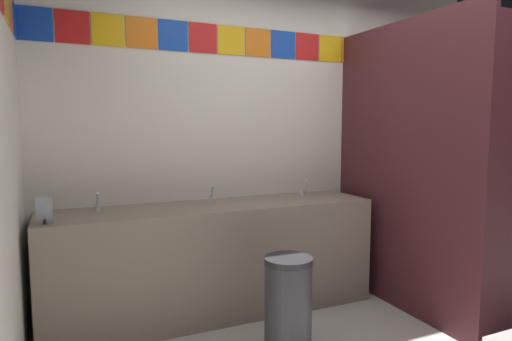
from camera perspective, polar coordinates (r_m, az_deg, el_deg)
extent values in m
cube|color=silver|center=(3.78, 3.19, 5.75)|extent=(3.95, 0.08, 2.81)
cube|color=#1947B7|center=(3.38, -26.98, 16.73)|extent=(0.22, 0.01, 0.22)
cube|color=red|center=(3.38, -22.87, 16.91)|extent=(0.22, 0.01, 0.22)
cube|color=yellow|center=(3.40, -18.78, 17.00)|extent=(0.22, 0.01, 0.22)
cube|color=orange|center=(3.43, -14.73, 17.02)|extent=(0.22, 0.01, 0.22)
cube|color=#1947B7|center=(3.47, -10.78, 16.95)|extent=(0.22, 0.01, 0.22)
cube|color=red|center=(3.54, -6.94, 16.82)|extent=(0.22, 0.01, 0.22)
cube|color=yellow|center=(3.61, -3.26, 16.62)|extent=(0.22, 0.01, 0.22)
cube|color=orange|center=(3.70, 0.25, 16.38)|extent=(0.22, 0.01, 0.22)
cube|color=#1947B7|center=(3.80, 3.58, 16.09)|extent=(0.22, 0.01, 0.22)
cube|color=red|center=(3.91, 6.72, 15.77)|extent=(0.22, 0.01, 0.22)
cube|color=yellow|center=(4.03, 9.67, 15.42)|extent=(0.22, 0.01, 0.22)
cube|color=orange|center=(4.16, 12.43, 15.06)|extent=(0.22, 0.01, 0.22)
cube|color=#1947B7|center=(4.30, 15.01, 14.70)|extent=(0.22, 0.01, 0.22)
cube|color=red|center=(4.45, 17.41, 14.33)|extent=(0.22, 0.01, 0.22)
cube|color=yellow|center=(4.60, 19.65, 13.96)|extent=(0.22, 0.01, 0.22)
cube|color=orange|center=(4.76, 21.74, 13.60)|extent=(0.22, 0.01, 0.22)
cube|color=#1947B7|center=(4.93, 23.68, 13.25)|extent=(0.22, 0.01, 0.22)
cube|color=orange|center=(3.05, -29.49, 17.87)|extent=(0.01, 0.22, 0.22)
cube|color=#1947B7|center=(3.28, -29.09, 16.99)|extent=(0.01, 0.22, 0.22)
cube|color=gray|center=(3.36, -5.34, -11.47)|extent=(2.44, 0.56, 0.83)
cube|color=gray|center=(3.52, -6.80, -4.44)|extent=(2.44, 0.03, 0.08)
cylinder|color=white|center=(3.08, -19.76, -6.49)|extent=(0.34, 0.34, 0.10)
cylinder|color=white|center=(3.24, -5.24, -5.57)|extent=(0.34, 0.34, 0.10)
cylinder|color=white|center=(3.58, 7.20, -4.50)|extent=(0.34, 0.34, 0.10)
cylinder|color=silver|center=(3.21, -20.00, -4.58)|extent=(0.04, 0.04, 0.05)
cylinder|color=silver|center=(3.15, -19.98, -3.49)|extent=(0.02, 0.06, 0.09)
cylinder|color=silver|center=(3.36, -6.02, -3.79)|extent=(0.04, 0.04, 0.05)
cylinder|color=silver|center=(3.30, -5.76, -2.73)|extent=(0.02, 0.06, 0.09)
cylinder|color=silver|center=(3.69, 6.09, -2.93)|extent=(0.04, 0.04, 0.05)
cylinder|color=silver|center=(3.63, 6.50, -1.94)|extent=(0.02, 0.06, 0.09)
cube|color=gray|center=(2.93, -25.94, -4.71)|extent=(0.09, 0.07, 0.16)
cylinder|color=black|center=(2.89, -25.91, -6.04)|extent=(0.02, 0.02, 0.03)
cube|color=#471E23|center=(3.50, 18.40, 0.37)|extent=(0.04, 1.51, 2.19)
cylinder|color=silver|center=(3.00, 28.22, 1.21)|extent=(0.02, 0.02, 0.10)
cylinder|color=white|center=(4.27, 20.27, -11.01)|extent=(0.38, 0.38, 0.40)
torus|color=white|center=(4.21, 20.38, -8.20)|extent=(0.39, 0.39, 0.05)
cube|color=white|center=(4.32, 18.50, -5.66)|extent=(0.34, 0.17, 0.34)
cylinder|color=#333338|center=(2.85, 4.22, -17.47)|extent=(0.30, 0.30, 0.57)
cylinder|color=#262628|center=(2.75, 4.26, -11.65)|extent=(0.30, 0.30, 0.04)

